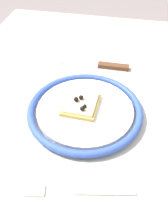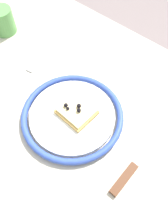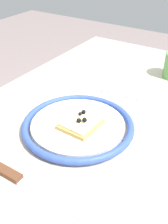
{
  "view_description": "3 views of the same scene",
  "coord_description": "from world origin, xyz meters",
  "views": [
    {
      "loc": [
        -0.38,
        -0.12,
        1.13
      ],
      "look_at": [
        0.03,
        -0.04,
        0.72
      ],
      "focal_mm": 40.63,
      "sensor_mm": 36.0,
      "label": 1
    },
    {
      "loc": [
        0.27,
        -0.25,
        1.24
      ],
      "look_at": [
        0.07,
        -0.02,
        0.73
      ],
      "focal_mm": 36.74,
      "sensor_mm": 36.0,
      "label": 2
    },
    {
      "loc": [
        0.49,
        0.27,
        1.11
      ],
      "look_at": [
        0.02,
        -0.04,
        0.74
      ],
      "focal_mm": 44.17,
      "sensor_mm": 36.0,
      "label": 3
    }
  ],
  "objects": [
    {
      "name": "plate",
      "position": [
        0.04,
        -0.04,
        0.71
      ],
      "size": [
        0.27,
        0.27,
        0.02
      ],
      "color": "white",
      "rests_on": "dining_table"
    },
    {
      "name": "ground_plane",
      "position": [
        0.0,
        0.0,
        0.0
      ],
      "size": [
        6.0,
        6.0,
        0.0
      ],
      "primitive_type": "plane",
      "color": "gray"
    },
    {
      "name": "knife",
      "position": [
        0.24,
        -0.05,
        0.71
      ],
      "size": [
        0.02,
        0.24,
        0.01
      ],
      "color": "silver",
      "rests_on": "dining_table"
    },
    {
      "name": "pizza_slice_near",
      "position": [
        0.05,
        -0.03,
        0.73
      ],
      "size": [
        0.09,
        0.09,
        0.03
      ],
      "color": "tan",
      "rests_on": "plate"
    },
    {
      "name": "fork",
      "position": [
        -0.16,
        -0.06,
        0.7
      ],
      "size": [
        0.05,
        0.2,
        0.0
      ],
      "color": "beige",
      "rests_on": "dining_table"
    },
    {
      "name": "cup",
      "position": [
        -0.37,
        0.07,
        0.74
      ],
      "size": [
        0.08,
        0.08,
        0.08
      ],
      "primitive_type": "cylinder",
      "color": "#599E4C",
      "rests_on": "dining_table"
    },
    {
      "name": "dining_table",
      "position": [
        0.0,
        0.0,
        0.6
      ],
      "size": [
        1.16,
        0.71,
        0.7
      ],
      "color": "#BCB29E",
      "rests_on": "ground_plane"
    }
  ]
}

